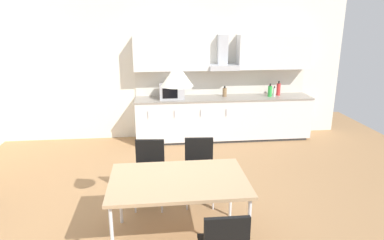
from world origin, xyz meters
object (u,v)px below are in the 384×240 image
Objects in this scene: microwave at (172,91)px; bottle_brown at (225,92)px; bottle_white at (274,92)px; pendant_lamp at (177,75)px; bottle_green at (270,91)px; bottle_red at (278,89)px; chair_far_left at (150,166)px; chair_far_right at (199,164)px; dining_table at (178,183)px.

bottle_brown is at bearing 3.21° from microwave.
pendant_lamp is (-2.18, -3.27, 0.91)m from bottle_white.
microwave is 1.98m from bottle_green.
bottle_red is (2.19, 0.05, -0.01)m from microwave.
bottle_green is 0.30× the size of chair_far_left.
bottle_brown is (1.07, 0.06, -0.05)m from microwave.
pendant_lamp reaches higher than bottle_red.
bottle_red reaches higher than bottle_white.
microwave is 2.24× the size of bottle_brown.
bottle_green is 0.30× the size of chair_far_right.
bottle_red is 0.34× the size of chair_far_right.
chair_far_left reaches higher than dining_table.
chair_far_right is 1.63m from pendant_lamp.
bottle_white is 0.78× the size of bottle_green.
bottle_green is 3.87m from dining_table.
chair_far_left is (-2.62, -2.48, -0.48)m from bottle_red.
microwave is at bearing 80.08° from chair_far_left.
bottle_green is 3.96m from pendant_lamp.
bottle_white is 0.14m from bottle_red.
bottle_white is at bearing -4.27° from bottle_brown.
bottle_white is (2.08, -0.02, -0.05)m from microwave.
microwave reaches higher than dining_table.
bottle_green is (-0.21, -0.09, -0.02)m from bottle_red.
bottle_red is (0.11, 0.07, 0.04)m from bottle_white.
microwave is 0.33× the size of dining_table.
bottle_red is 0.23m from bottle_green.
bottle_white reaches higher than dining_table.
microwave is 0.55× the size of chair_far_left.
dining_table is 4.59× the size of pendant_lamp.
chair_far_right reaches higher than dining_table.
pendant_lamp is at bearing -69.39° from chair_far_left.
bottle_white is at bearing 56.31° from pendant_lamp.
dining_table is (-0.10, -3.29, -0.31)m from microwave.
dining_table is 1.69× the size of chair_far_left.
microwave reaches higher than chair_far_right.
bottle_white is at bearing 13.31° from bottle_green.
bottle_red is at bearing 23.38° from bottle_green.
bottle_red is at bearing 55.54° from pendant_lamp.
bottle_brown is 1.12m from bottle_red.
bottle_white is 3.51m from chair_far_left.
bottle_green is at bearing 53.86° from chair_far_right.
bottle_green is (-0.10, -0.02, 0.02)m from bottle_white.
dining_table is at bearing -69.39° from chair_far_left.
dining_table is at bearing -111.42° from chair_far_right.
chair_far_right is at bearing 0.01° from chair_far_left.
bottle_red is 3.20m from chair_far_right.
pendant_lamp is at bearing -122.66° from bottle_green.
pendant_lamp is at bearing -91.78° from microwave.
bottle_green reaches higher than dining_table.
bottle_white is 0.23× the size of chair_far_left.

